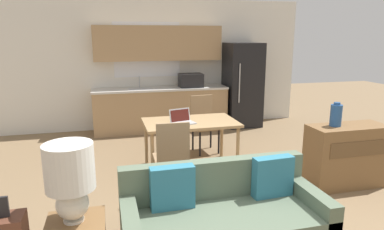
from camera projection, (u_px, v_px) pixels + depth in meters
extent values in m
cube|color=silver|center=(157.00, 64.00, 7.30)|extent=(6.40, 0.06, 2.70)
cube|color=white|center=(147.00, 50.00, 7.14)|extent=(1.39, 0.01, 1.13)
cube|color=tan|center=(161.00, 110.00, 7.18)|extent=(2.75, 0.62, 0.86)
cube|color=silver|center=(160.00, 89.00, 7.08)|extent=(2.78, 0.65, 0.04)
cube|color=#B2B5B7|center=(141.00, 89.00, 6.93)|extent=(0.48, 0.36, 0.01)
cylinder|color=#B7BABC|center=(139.00, 82.00, 7.06)|extent=(0.02, 0.02, 0.24)
cube|color=tan|center=(158.00, 43.00, 7.01)|extent=(2.61, 0.34, 0.70)
cube|color=black|center=(191.00, 80.00, 7.15)|extent=(0.48, 0.36, 0.28)
cube|color=black|center=(242.00, 85.00, 7.46)|extent=(0.73, 0.69, 1.80)
cylinder|color=silver|center=(240.00, 83.00, 7.04)|extent=(0.02, 0.02, 0.81)
cube|color=tan|center=(190.00, 123.00, 5.02)|extent=(1.35, 0.82, 0.04)
cylinder|color=tan|center=(153.00, 158.00, 4.62)|extent=(0.05, 0.05, 0.69)
cylinder|color=tan|center=(238.00, 150.00, 4.92)|extent=(0.05, 0.05, 0.69)
cylinder|color=tan|center=(146.00, 142.00, 5.28)|extent=(0.05, 0.05, 0.69)
cylinder|color=tan|center=(222.00, 137.00, 5.58)|extent=(0.05, 0.05, 0.69)
cylinder|color=#3D2D1E|center=(287.00, 220.00, 3.62)|extent=(0.05, 0.05, 0.10)
cube|color=#566651|center=(225.00, 229.00, 3.08)|extent=(1.82, 0.80, 0.32)
cube|color=#566651|center=(214.00, 193.00, 3.35)|extent=(1.82, 0.14, 0.69)
cube|color=#566651|center=(308.00, 210.00, 3.27)|extent=(0.14, 0.80, 0.46)
cube|color=teal|center=(172.00, 188.00, 3.08)|extent=(0.40, 0.12, 0.40)
cube|color=teal|center=(273.00, 177.00, 3.32)|extent=(0.41, 0.14, 0.40)
cube|color=brown|center=(75.00, 224.00, 2.72)|extent=(0.46, 0.46, 0.03)
cylinder|color=silver|center=(74.00, 219.00, 2.74)|extent=(0.16, 0.16, 0.02)
sphere|color=silver|center=(73.00, 204.00, 2.71)|extent=(0.26, 0.26, 0.26)
cylinder|color=beige|center=(69.00, 167.00, 2.64)|extent=(0.38, 0.38, 0.37)
cube|color=brown|center=(346.00, 156.00, 4.50)|extent=(1.03, 0.43, 0.82)
cube|color=brown|center=(359.00, 149.00, 4.26)|extent=(0.82, 0.01, 0.20)
cylinder|color=#234C84|center=(336.00, 115.00, 4.36)|extent=(0.14, 0.14, 0.28)
cylinder|color=#234C84|center=(337.00, 104.00, 4.32)|extent=(0.08, 0.08, 0.03)
cube|color=#997A56|center=(171.00, 159.00, 4.30)|extent=(0.43, 0.43, 0.04)
cube|color=#997A56|center=(173.00, 143.00, 4.06)|extent=(0.40, 0.04, 0.49)
cylinder|color=black|center=(182.00, 170.00, 4.55)|extent=(0.03, 0.03, 0.42)
cylinder|color=black|center=(156.00, 172.00, 4.48)|extent=(0.03, 0.03, 0.42)
cylinder|color=black|center=(187.00, 180.00, 4.23)|extent=(0.03, 0.03, 0.42)
cylinder|color=black|center=(159.00, 182.00, 4.16)|extent=(0.03, 0.03, 0.42)
cube|color=#997A56|center=(206.00, 127.00, 5.80)|extent=(0.46, 0.46, 0.04)
cube|color=#997A56|center=(202.00, 109.00, 5.92)|extent=(0.40, 0.07, 0.49)
cylinder|color=black|center=(200.00, 144.00, 5.64)|extent=(0.03, 0.03, 0.42)
cylinder|color=black|center=(219.00, 142.00, 5.75)|extent=(0.03, 0.03, 0.42)
cylinder|color=black|center=(193.00, 138.00, 5.95)|extent=(0.03, 0.03, 0.42)
cylinder|color=black|center=(211.00, 136.00, 6.06)|extent=(0.03, 0.03, 0.42)
cube|color=#B7BABC|center=(184.00, 123.00, 4.87)|extent=(0.36, 0.29, 0.02)
cube|color=#B7BABC|center=(180.00, 115.00, 4.95)|extent=(0.32, 0.13, 0.20)
cube|color=#4C1914|center=(180.00, 115.00, 4.94)|extent=(0.29, 0.11, 0.17)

